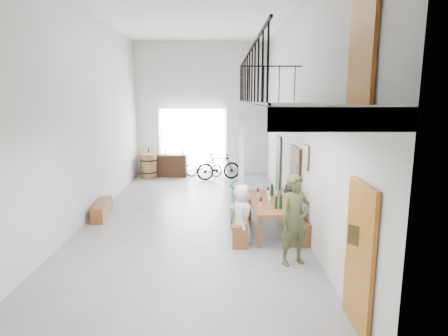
{
  "coord_description": "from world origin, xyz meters",
  "views": [
    {
      "loc": [
        0.79,
        -9.74,
        3.2
      ],
      "look_at": [
        0.86,
        -0.5,
        1.49
      ],
      "focal_mm": 30.0,
      "sensor_mm": 36.0,
      "label": 1
    }
  ],
  "objects_px": {
    "tasting_table": "(270,204)",
    "serving_counter": "(166,166)",
    "host_standing": "(295,220)",
    "oak_barrel": "(149,166)",
    "side_bench": "(102,209)",
    "bicycle_near": "(204,167)",
    "bench_inner": "(241,223)"
  },
  "relations": [
    {
      "from": "host_standing",
      "to": "bench_inner",
      "type": "bearing_deg",
      "value": 95.15
    },
    {
      "from": "side_bench",
      "to": "bicycle_near",
      "type": "distance_m",
      "value": 5.94
    },
    {
      "from": "serving_counter",
      "to": "host_standing",
      "type": "relative_size",
      "value": 0.97
    },
    {
      "from": "tasting_table",
      "to": "bench_inner",
      "type": "xyz_separation_m",
      "value": [
        -0.71,
        -0.01,
        -0.46
      ]
    },
    {
      "from": "bicycle_near",
      "to": "serving_counter",
      "type": "bearing_deg",
      "value": 92.41
    },
    {
      "from": "bench_inner",
      "to": "host_standing",
      "type": "relative_size",
      "value": 1.19
    },
    {
      "from": "side_bench",
      "to": "serving_counter",
      "type": "distance_m",
      "value": 5.53
    },
    {
      "from": "tasting_table",
      "to": "bench_inner",
      "type": "height_order",
      "value": "tasting_table"
    },
    {
      "from": "oak_barrel",
      "to": "side_bench",
      "type": "bearing_deg",
      "value": -93.63
    },
    {
      "from": "serving_counter",
      "to": "host_standing",
      "type": "bearing_deg",
      "value": -62.03
    },
    {
      "from": "tasting_table",
      "to": "host_standing",
      "type": "bearing_deg",
      "value": -83.92
    },
    {
      "from": "oak_barrel",
      "to": "host_standing",
      "type": "xyz_separation_m",
      "value": [
        4.39,
        -8.18,
        0.4
      ]
    },
    {
      "from": "oak_barrel",
      "to": "host_standing",
      "type": "relative_size",
      "value": 0.55
    },
    {
      "from": "host_standing",
      "to": "bicycle_near",
      "type": "height_order",
      "value": "host_standing"
    },
    {
      "from": "oak_barrel",
      "to": "bicycle_near",
      "type": "xyz_separation_m",
      "value": [
        2.23,
        0.22,
        -0.09
      ]
    },
    {
      "from": "bicycle_near",
      "to": "bench_inner",
      "type": "bearing_deg",
      "value": -164.46
    },
    {
      "from": "bicycle_near",
      "to": "side_bench",
      "type": "bearing_deg",
      "value": 159.73
    },
    {
      "from": "side_bench",
      "to": "bicycle_near",
      "type": "height_order",
      "value": "bicycle_near"
    },
    {
      "from": "oak_barrel",
      "to": "host_standing",
      "type": "distance_m",
      "value": 9.29
    },
    {
      "from": "host_standing",
      "to": "bicycle_near",
      "type": "relative_size",
      "value": 1.16
    },
    {
      "from": "side_bench",
      "to": "bicycle_near",
      "type": "xyz_separation_m",
      "value": [
        2.56,
        5.36,
        0.21
      ]
    },
    {
      "from": "tasting_table",
      "to": "oak_barrel",
      "type": "relative_size",
      "value": 2.26
    },
    {
      "from": "bench_inner",
      "to": "serving_counter",
      "type": "height_order",
      "value": "serving_counter"
    },
    {
      "from": "side_bench",
      "to": "serving_counter",
      "type": "relative_size",
      "value": 0.82
    },
    {
      "from": "side_bench",
      "to": "host_standing",
      "type": "relative_size",
      "value": 0.8
    },
    {
      "from": "tasting_table",
      "to": "serving_counter",
      "type": "bearing_deg",
      "value": 115.38
    },
    {
      "from": "serving_counter",
      "to": "bicycle_near",
      "type": "relative_size",
      "value": 1.12
    },
    {
      "from": "bench_inner",
      "to": "host_standing",
      "type": "distance_m",
      "value": 2.09
    },
    {
      "from": "bench_inner",
      "to": "bicycle_near",
      "type": "distance_m",
      "value": 6.76
    },
    {
      "from": "tasting_table",
      "to": "serving_counter",
      "type": "height_order",
      "value": "serving_counter"
    },
    {
      "from": "oak_barrel",
      "to": "serving_counter",
      "type": "relative_size",
      "value": 0.57
    },
    {
      "from": "bench_inner",
      "to": "bicycle_near",
      "type": "relative_size",
      "value": 1.38
    }
  ]
}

